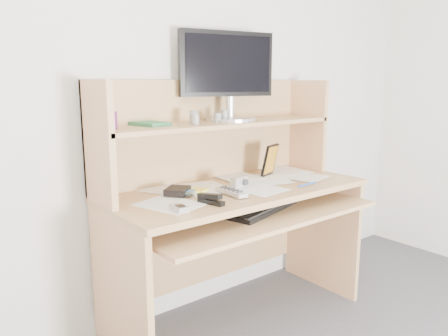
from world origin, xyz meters
TOP-DOWN VIEW (x-y plane):
  - back_wall at (0.00, 1.80)m, footprint 3.60×0.04m
  - desk at (0.00, 1.56)m, footprint 1.40×0.70m
  - paper_clutter at (0.00, 1.48)m, footprint 1.32×0.54m
  - keyboard at (0.04, 1.35)m, footprint 0.49×0.28m
  - tv_remote at (-0.13, 1.38)m, footprint 0.07×0.20m
  - flip_phone at (-0.48, 1.31)m, footprint 0.06×0.10m
  - stapler at (-0.30, 1.32)m, footprint 0.06×0.14m
  - wallet at (-0.33, 1.55)m, footprint 0.16×0.16m
  - sticky_note_pad at (-0.21, 1.55)m, footprint 0.11×0.11m
  - digital_camera at (-0.02, 1.45)m, footprint 0.10×0.05m
  - game_case at (0.32, 1.58)m, footprint 0.13×0.06m
  - blue_pen at (0.30, 1.28)m, footprint 0.15×0.02m
  - card_box at (-0.62, 1.64)m, footprint 0.06×0.03m
  - shelf_book at (-0.40, 1.69)m, footprint 0.16×0.20m
  - chip_stack_a at (-0.19, 1.59)m, footprint 0.05×0.05m
  - chip_stack_b at (-0.19, 1.62)m, footprint 0.05×0.05m
  - chip_stack_c at (-0.04, 1.61)m, footprint 0.04×0.04m
  - chip_stack_d at (0.01, 1.61)m, footprint 0.04×0.04m
  - monitor at (0.08, 1.67)m, footprint 0.55×0.27m

SIDE VIEW (x-z plane):
  - keyboard at x=0.04m, z-range 0.65..0.68m
  - desk at x=0.00m, z-range 0.04..1.34m
  - paper_clutter at x=0.00m, z-range 0.75..0.76m
  - sticky_note_pad at x=-0.21m, z-range 0.75..0.76m
  - blue_pen at x=0.30m, z-range 0.76..0.76m
  - tv_remote at x=-0.13m, z-range 0.76..0.78m
  - flip_phone at x=-0.48m, z-range 0.76..0.78m
  - wallet at x=-0.33m, z-range 0.76..0.79m
  - stapler at x=-0.30m, z-range 0.76..0.80m
  - digital_camera at x=-0.02m, z-range 0.76..0.81m
  - game_case at x=0.32m, z-range 0.76..0.94m
  - shelf_book at x=-0.40m, z-range 1.08..1.10m
  - chip_stack_c at x=-0.04m, z-range 1.08..1.13m
  - chip_stack_a at x=-0.19m, z-range 1.08..1.14m
  - chip_stack_d at x=0.01m, z-range 1.08..1.14m
  - chip_stack_b at x=-0.19m, z-range 1.08..1.15m
  - card_box at x=-0.62m, z-range 1.08..1.16m
  - back_wall at x=0.00m, z-range 0.00..2.50m
  - monitor at x=0.08m, z-range 1.10..1.57m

